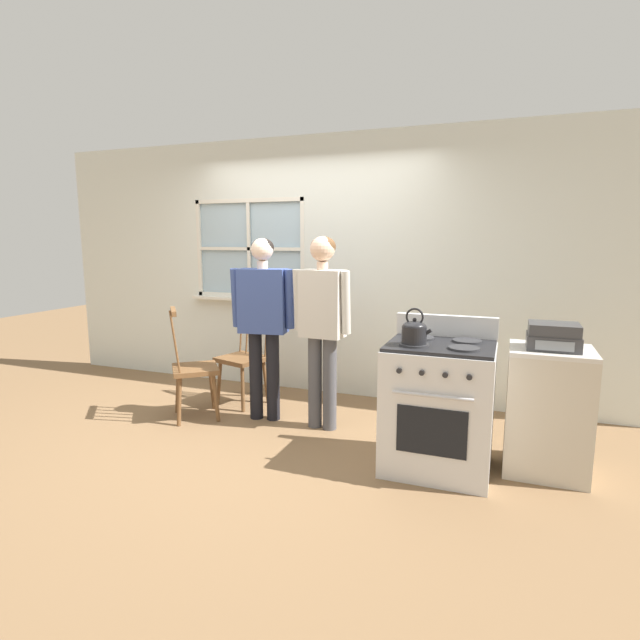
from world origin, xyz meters
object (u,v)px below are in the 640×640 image
at_px(chair_by_window, 193,369).
at_px(kettle, 414,331).
at_px(person_elderly_left, 263,312).
at_px(side_counter, 547,411).
at_px(stove, 439,405).
at_px(potted_plant, 254,291).
at_px(person_teen_center, 322,314).
at_px(chair_near_wall, 244,358).
at_px(stereo, 553,337).

relative_size(chair_by_window, kettle, 4.17).
bearing_deg(person_elderly_left, side_counter, -14.56).
bearing_deg(person_elderly_left, stove, -24.67).
height_order(kettle, potted_plant, potted_plant).
bearing_deg(potted_plant, person_teen_center, -38.99).
xyz_separation_m(chair_near_wall, potted_plant, (-0.17, 0.58, 0.61)).
distance_m(chair_near_wall, person_teen_center, 1.17).
relative_size(stove, stereo, 3.19).
distance_m(person_elderly_left, stereo, 2.37).
xyz_separation_m(person_elderly_left, side_counter, (2.35, -0.23, -0.55)).
distance_m(potted_plant, side_counter, 3.20).
distance_m(chair_by_window, side_counter, 2.99).
bearing_deg(potted_plant, chair_by_window, -93.07).
relative_size(potted_plant, side_counter, 0.34).
bearing_deg(chair_by_window, side_counter, -129.37).
xyz_separation_m(person_teen_center, kettle, (0.89, -0.57, 0.01)).
bearing_deg(chair_by_window, person_elderly_left, -111.27).
relative_size(chair_near_wall, potted_plant, 3.39).
distance_m(stove, potted_plant, 2.66).
distance_m(chair_near_wall, kettle, 2.15).
xyz_separation_m(person_teen_center, stove, (1.05, -0.44, -0.54)).
xyz_separation_m(chair_by_window, person_elderly_left, (0.63, 0.20, 0.54)).
relative_size(person_teen_center, stereo, 4.91).
bearing_deg(person_teen_center, chair_by_window, -167.85).
height_order(person_elderly_left, person_teen_center, person_teen_center).
bearing_deg(stove, potted_plant, 148.17).
xyz_separation_m(person_elderly_left, stereo, (2.35, -0.25, -0.02)).
distance_m(chair_by_window, person_elderly_left, 0.86).
xyz_separation_m(kettle, stereo, (0.89, 0.34, -0.04)).
height_order(chair_by_window, stereo, stereo).
bearing_deg(person_elderly_left, stereo, -15.06).
bearing_deg(potted_plant, stove, -31.83).
bearing_deg(kettle, chair_by_window, 169.57).
height_order(person_teen_center, stereo, person_teen_center).
bearing_deg(person_teen_center, person_elderly_left, -178.30).
bearing_deg(chair_by_window, chair_near_wall, -62.72).
bearing_deg(stereo, chair_by_window, 179.09).
xyz_separation_m(chair_by_window, kettle, (2.09, -0.39, 0.56)).
bearing_deg(potted_plant, kettle, -36.36).
relative_size(chair_near_wall, stove, 0.95).
xyz_separation_m(chair_near_wall, person_elderly_left, (0.40, -0.33, 0.54)).
height_order(stove, side_counter, stove).
bearing_deg(kettle, person_teen_center, 147.34).
bearing_deg(person_teen_center, stereo, -3.80).
distance_m(potted_plant, stereo, 3.15).
height_order(chair_by_window, potted_plant, potted_plant).
distance_m(chair_by_window, stove, 2.27).
relative_size(person_elderly_left, person_teen_center, 0.99).
relative_size(stove, side_counter, 1.20).
relative_size(chair_near_wall, stereo, 3.03).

